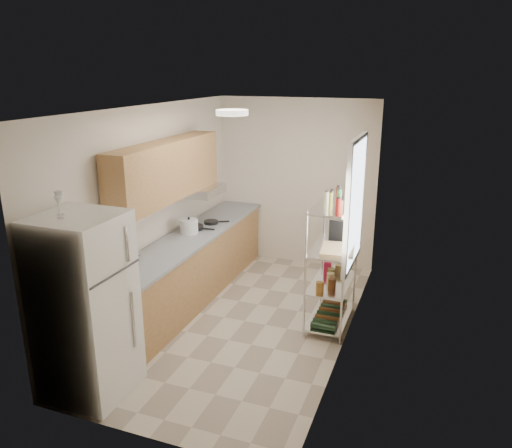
{
  "coord_description": "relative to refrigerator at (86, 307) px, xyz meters",
  "views": [
    {
      "loc": [
        2.07,
        -5.17,
        3.0
      ],
      "look_at": [
        0.06,
        0.25,
        1.2
      ],
      "focal_mm": 35.0,
      "sensor_mm": 36.0,
      "label": 1
    }
  ],
  "objects": [
    {
      "name": "room",
      "position": [
        0.87,
        1.79,
        0.41
      ],
      "size": [
        2.52,
        4.42,
        2.62
      ],
      "color": "beige",
      "rests_on": "ground"
    },
    {
      "name": "counter_run",
      "position": [
        -0.05,
        2.23,
        -0.43
      ],
      "size": [
        0.63,
        3.51,
        0.9
      ],
      "color": "tan",
      "rests_on": "ground"
    },
    {
      "name": "upper_cabinets",
      "position": [
        -0.19,
        1.89,
        0.92
      ],
      "size": [
        0.33,
        2.2,
        0.72
      ],
      "primitive_type": "cube",
      "color": "tan",
      "rests_on": "room"
    },
    {
      "name": "range_hood",
      "position": [
        -0.13,
        2.69,
        0.5
      ],
      "size": [
        0.5,
        0.6,
        0.12
      ],
      "primitive_type": "cube",
      "color": "#B7BABC",
      "rests_on": "room"
    },
    {
      "name": "window",
      "position": [
        2.09,
        2.14,
        0.66
      ],
      "size": [
        0.06,
        1.0,
        1.46
      ],
      "primitive_type": "cube",
      "color": "white",
      "rests_on": "room"
    },
    {
      "name": "bakers_rack",
      "position": [
        1.87,
        2.09,
        0.22
      ],
      "size": [
        0.45,
        0.9,
        1.73
      ],
      "color": "silver",
      "rests_on": "ground"
    },
    {
      "name": "ceiling_dome",
      "position": [
        0.87,
        1.49,
        1.68
      ],
      "size": [
        0.34,
        0.34,
        0.05
      ],
      "primitive_type": "cylinder",
      "color": "white",
      "rests_on": "room"
    },
    {
      "name": "refrigerator",
      "position": [
        0.0,
        0.0,
        0.0
      ],
      "size": [
        0.73,
        0.73,
        1.78
      ],
      "primitive_type": "cube",
      "color": "white",
      "rests_on": "ground"
    },
    {
      "name": "wine_glass_a",
      "position": [
        -0.06,
        -0.12,
        0.99
      ],
      "size": [
        0.07,
        0.07,
        0.19
      ],
      "primitive_type": null,
      "color": "silver",
      "rests_on": "refrigerator"
    },
    {
      "name": "wine_glass_b",
      "position": [
        -0.13,
        -0.04,
        1.0
      ],
      "size": [
        0.08,
        0.08,
        0.22
      ],
      "primitive_type": null,
      "color": "silver",
      "rests_on": "refrigerator"
    },
    {
      "name": "rice_cooker",
      "position": [
        -0.1,
        2.25,
        0.11
      ],
      "size": [
        0.24,
        0.24,
        0.19
      ],
      "primitive_type": "cylinder",
      "color": "silver",
      "rests_on": "counter_run"
    },
    {
      "name": "frying_pan_large",
      "position": [
        -0.14,
        2.42,
        0.04
      ],
      "size": [
        0.31,
        0.31,
        0.05
      ],
      "primitive_type": "cylinder",
      "rotation": [
        0.0,
        0.0,
        0.06
      ],
      "color": "black",
      "rests_on": "counter_run"
    },
    {
      "name": "frying_pan_small",
      "position": [
        -0.01,
        2.74,
        0.03
      ],
      "size": [
        0.27,
        0.27,
        0.04
      ],
      "primitive_type": "cylinder",
      "rotation": [
        0.0,
        0.0,
        0.47
      ],
      "color": "black",
      "rests_on": "counter_run"
    },
    {
      "name": "cutting_board",
      "position": [
        1.95,
        1.97,
        0.14
      ],
      "size": [
        0.43,
        0.52,
        0.03
      ],
      "primitive_type": "cube",
      "rotation": [
        0.0,
        0.0,
        0.13
      ],
      "color": "tan",
      "rests_on": "bakers_rack"
    },
    {
      "name": "espresso_machine",
      "position": [
        1.87,
        2.37,
        0.27
      ],
      "size": [
        0.17,
        0.26,
        0.3
      ],
      "primitive_type": "cube",
      "rotation": [
        0.0,
        0.0,
        -0.02
      ],
      "color": "black",
      "rests_on": "bakers_rack"
    },
    {
      "name": "storage_bag",
      "position": [
        1.77,
        2.37,
        -0.26
      ],
      "size": [
        0.11,
        0.14,
        0.14
      ],
      "primitive_type": "cube",
      "rotation": [
        0.0,
        0.0,
        0.17
      ],
      "color": "#A61430",
      "rests_on": "bakers_rack"
    }
  ]
}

